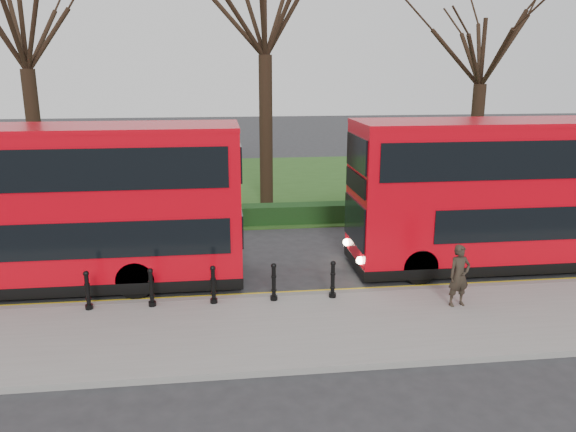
{
  "coord_description": "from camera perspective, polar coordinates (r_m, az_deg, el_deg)",
  "views": [
    {
      "loc": [
        -0.14,
        -15.42,
        6.24
      ],
      "look_at": [
        1.83,
        0.5,
        2.0
      ],
      "focal_mm": 35.0,
      "sensor_mm": 36.0,
      "label": 1
    }
  ],
  "objects": [
    {
      "name": "ground",
      "position": [
        16.63,
        -6.1,
        -7.32
      ],
      "size": [
        120.0,
        120.0,
        0.0
      ],
      "primitive_type": "plane",
      "color": "#28282B",
      "rests_on": "ground"
    },
    {
      "name": "pavement",
      "position": [
        13.86,
        -5.86,
        -11.68
      ],
      "size": [
        60.0,
        4.0,
        0.15
      ],
      "primitive_type": "cube",
      "color": "gray",
      "rests_on": "ground"
    },
    {
      "name": "kerb",
      "position": [
        15.68,
        -6.04,
        -8.43
      ],
      "size": [
        60.0,
        0.25,
        0.16
      ],
      "primitive_type": "cube",
      "color": "slate",
      "rests_on": "ground"
    },
    {
      "name": "grass_verge",
      "position": [
        31.04,
        -6.66,
        3.17
      ],
      "size": [
        60.0,
        18.0,
        0.06
      ],
      "primitive_type": "cube",
      "color": "#294D19",
      "rests_on": "ground"
    },
    {
      "name": "hedge",
      "position": [
        22.97,
        -6.47,
        -0.02
      ],
      "size": [
        60.0,
        0.9,
        0.8
      ],
      "primitive_type": "cube",
      "color": "black",
      "rests_on": "ground"
    },
    {
      "name": "yellow_line_outer",
      "position": [
        15.98,
        -6.05,
        -8.24
      ],
      "size": [
        60.0,
        0.1,
        0.01
      ],
      "primitive_type": "cube",
      "color": "yellow",
      "rests_on": "ground"
    },
    {
      "name": "yellow_line_inner",
      "position": [
        16.17,
        -6.07,
        -7.96
      ],
      "size": [
        60.0,
        0.1,
        0.01
      ],
      "primitive_type": "cube",
      "color": "yellow",
      "rests_on": "ground"
    },
    {
      "name": "tree_left",
      "position": [
        26.68,
        -25.45,
        17.68
      ],
      "size": [
        7.23,
        7.23,
        11.29
      ],
      "color": "black",
      "rests_on": "ground"
    },
    {
      "name": "tree_mid",
      "position": [
        25.66,
        -2.39,
        20.96
      ],
      "size": [
        7.92,
        7.92,
        12.37
      ],
      "color": "black",
      "rests_on": "ground"
    },
    {
      "name": "tree_right",
      "position": [
        28.19,
        19.25,
        16.15
      ],
      "size": [
        6.42,
        6.42,
        10.04
      ],
      "color": "black",
      "rests_on": "ground"
    },
    {
      "name": "bollard_row",
      "position": [
        15.14,
        -7.59,
        -7.0
      ],
      "size": [
        6.61,
        0.15,
        1.0
      ],
      "color": "black",
      "rests_on": "pavement"
    },
    {
      "name": "bus_lead",
      "position": [
        17.52,
        -24.49,
        0.66
      ],
      "size": [
        11.78,
        2.7,
        4.69
      ],
      "color": "red",
      "rests_on": "ground"
    },
    {
      "name": "bus_rear",
      "position": [
        19.51,
        23.88,
        2.07
      ],
      "size": [
        11.79,
        2.71,
        4.69
      ],
      "color": "red",
      "rests_on": "ground"
    },
    {
      "name": "pedestrian",
      "position": [
        15.41,
        17.0,
        -5.81
      ],
      "size": [
        0.67,
        0.5,
        1.67
      ],
      "primitive_type": "imported",
      "rotation": [
        0.0,
        0.0,
        0.18
      ],
      "color": "#2D251C",
      "rests_on": "pavement"
    }
  ]
}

